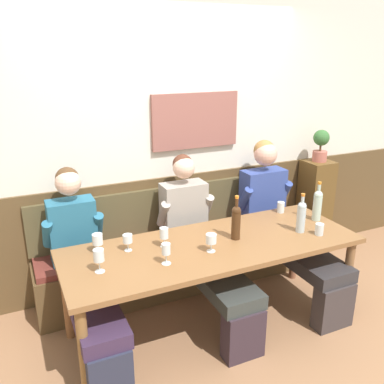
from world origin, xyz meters
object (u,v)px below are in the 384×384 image
wine_glass_mid_right (98,240)px  water_tumbler_center (281,207)px  person_right_seat (282,221)px  wine_glass_near_bucket (99,257)px  wine_bottle_clear_water (301,216)px  wine_glass_by_bottle (166,250)px  wall_bench (179,259)px  person_center_left_seat (82,265)px  dining_table (213,253)px  water_tumbler_right (319,229)px  wine_glass_right_end (164,234)px  wine_bottle_amber_mid (236,221)px  wine_glass_center_rear (128,239)px  wine_glass_left_end (211,240)px  potted_plant (321,144)px  person_left_seat (200,241)px  wine_bottle_green_tall (317,204)px

wine_glass_mid_right → water_tumbler_center: wine_glass_mid_right is taller
person_right_seat → wine_glass_near_bucket: bearing=-167.9°
wine_bottle_clear_water → wine_glass_by_bottle: wine_bottle_clear_water is taller
wine_glass_mid_right → wall_bench: bearing=28.4°
wine_glass_by_bottle → person_center_left_seat: bearing=138.5°
dining_table → water_tumbler_right: size_ratio=24.59×
wine_glass_near_bucket → water_tumbler_right: size_ratio=1.77×
wine_glass_right_end → wine_glass_by_bottle: 0.26m
person_right_seat → wine_bottle_amber_mid: bearing=-155.5°
wine_glass_center_rear → wine_glass_left_end: bearing=-26.0°
person_right_seat → potted_plant: (0.71, 0.38, 0.57)m
potted_plant → wine_glass_left_end: bearing=-154.1°
wine_glass_mid_right → water_tumbler_right: size_ratio=1.56×
person_center_left_seat → water_tumbler_right: bearing=-15.9°
wine_glass_near_bucket → wine_glass_mid_right: wine_glass_near_bucket is taller
person_right_seat → water_tumbler_right: 0.54m
wall_bench → wine_glass_right_end: (-0.35, -0.56, 0.55)m
person_left_seat → wine_glass_near_bucket: person_left_seat is taller
wine_bottle_clear_water → water_tumbler_center: (0.11, 0.41, -0.09)m
wine_glass_center_rear → water_tumbler_right: bearing=-14.1°
wine_bottle_green_tall → water_tumbler_center: bearing=122.3°
water_tumbler_center → potted_plant: 0.94m
wine_glass_near_bucket → water_tumbler_right: wine_glass_near_bucket is taller
wine_glass_right_end → wine_glass_by_bottle: same height
wine_glass_mid_right → water_tumbler_right: bearing=-14.4°
person_center_left_seat → potted_plant: (2.52, 0.40, 0.60)m
person_right_seat → wine_glass_by_bottle: person_right_seat is taller
person_left_seat → wine_glass_left_end: 0.48m
wine_glass_center_rear → wine_glass_mid_right: bearing=163.4°
person_right_seat → dining_table: bearing=-160.0°
person_center_left_seat → wine_glass_by_bottle: size_ratio=8.40×
person_left_seat → wine_glass_mid_right: (-0.86, -0.08, 0.22)m
wall_bench → wine_bottle_clear_water: (0.74, -0.76, 0.59)m
wine_bottle_green_tall → wine_glass_mid_right: wine_bottle_green_tall is taller
dining_table → wine_glass_near_bucket: wine_glass_near_bucket is taller
person_center_left_seat → water_tumbler_center: 1.79m
water_tumbler_right → water_tumbler_center: 0.52m
wall_bench → wine_glass_by_bottle: 1.07m
wine_glass_left_end → water_tumbler_center: bearing=24.6°
wine_bottle_amber_mid → potted_plant: (1.39, 0.69, 0.33)m
wine_bottle_amber_mid → water_tumbler_right: bearing=-18.3°
wine_bottle_amber_mid → dining_table: bearing=-177.0°
person_right_seat → wine_glass_center_rear: person_right_seat is taller
dining_table → person_right_seat: (0.88, 0.32, -0.01)m
person_center_left_seat → wine_glass_mid_right: bearing=-35.7°
wine_glass_right_end → potted_plant: 2.06m
person_left_seat → wine_glass_center_rear: 0.71m
wine_bottle_clear_water → wine_glass_mid_right: wine_bottle_clear_water is taller
wine_glass_center_rear → wine_glass_mid_right: (-0.20, 0.06, 0.01)m
wine_bottle_clear_water → wine_glass_right_end: wine_bottle_clear_water is taller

